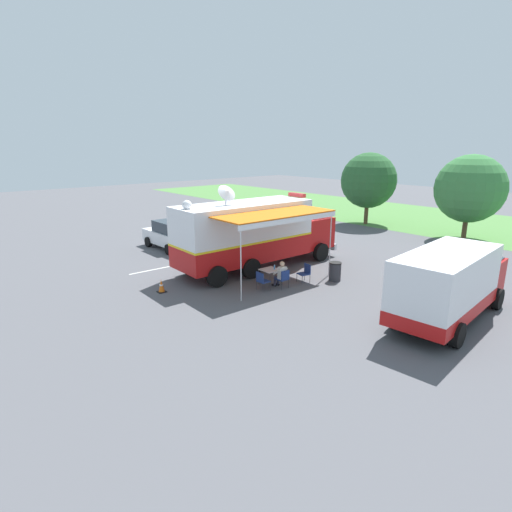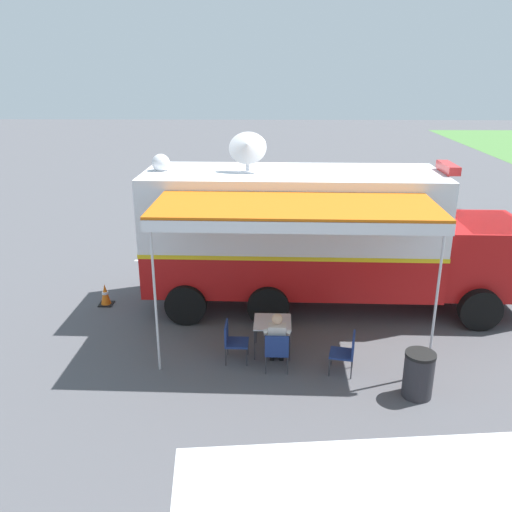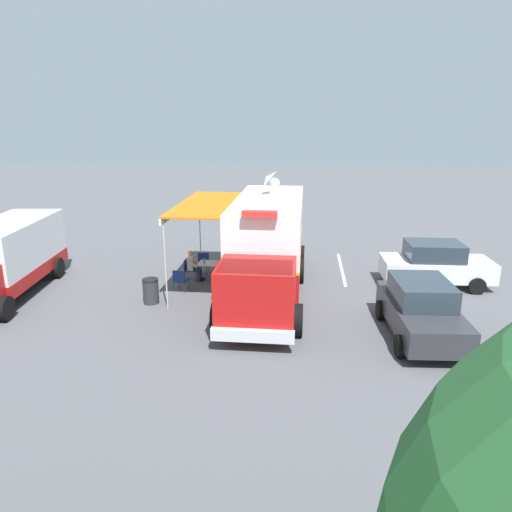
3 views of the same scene
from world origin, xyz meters
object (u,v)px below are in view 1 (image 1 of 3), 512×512
Objects in this scene: folding_chair_spare_by_truck at (305,272)px; car_behind_truck at (171,235)px; command_truck at (256,232)px; trash_bin at (335,271)px; seated_responder at (281,274)px; traffic_cone at (161,286)px; water_bottle at (275,267)px; car_far_corner at (248,229)px; folding_chair_beside_table at (262,280)px; support_truck at (450,284)px; folding_table at (270,271)px; folding_chair_at_table at (283,278)px.

folding_chair_spare_by_truck is 10.06m from car_behind_truck.
command_truck is 10.49× the size of trash_bin.
traffic_cone is (-2.96, -4.42, -0.37)m from seated_responder.
car_behind_truck reaches higher than water_bottle.
car_behind_truck and car_far_corner have the same top height.
folding_chair_beside_table is at bearing 51.86° from traffic_cone.
seated_responder is 2.16× the size of traffic_cone.
car_far_corner is at bearing 170.41° from support_truck.
folding_chair_beside_table is 7.54m from support_truck.
water_bottle is at bearing 49.46° from folding_table.
trash_bin is (0.99, 2.64, -0.20)m from seated_responder.
command_truck is at bearing -159.75° from trash_bin.
car_far_corner is at bearing 158.41° from folding_chair_spare_by_truck.
support_truck is at bearing 8.17° from car_behind_truck.
trash_bin is at bearing 14.61° from car_behind_truck.
seated_responder is 9.72m from car_behind_truck.
seated_responder is at bearing -20.34° from command_truck.
support_truck is at bearing 6.98° from folding_chair_spare_by_truck.
folding_chair_at_table is (3.27, -1.15, -1.43)m from command_truck.
car_behind_truck is at bearing -171.83° from support_truck.
water_bottle is 9.24m from car_behind_truck.
folding_chair_beside_table is 0.96× the size of trash_bin.
water_bottle reaches higher than folding_table.
seated_responder is at bearing 178.70° from folding_chair_at_table.
command_truck is 10.97× the size of folding_chair_spare_by_truck.
seated_responder is 0.30× the size of car_behind_truck.
traffic_cone is at bearing -123.83° from seated_responder.
water_bottle is at bearing -163.28° from support_truck.
trash_bin is 8.09m from traffic_cone.
folding_chair_at_table is at bearing 5.73° from folding_table.
folding_chair_spare_by_truck is at bearing 61.46° from traffic_cone.
car_behind_truck is (-10.71, -2.79, 0.42)m from trash_bin.
folding_chair_beside_table is 0.12× the size of support_truck.
folding_table is at bearing 61.53° from traffic_cone.
support_truck is at bearing 17.54° from folding_table.
folding_chair_at_table is 9.92m from car_behind_truck.
support_truck is at bearing 18.93° from folding_chair_at_table.
folding_chair_beside_table is (0.26, -1.00, -0.32)m from water_bottle.
seated_responder is at bearing -161.61° from support_truck.
car_behind_truck is (-9.72, -0.15, 0.23)m from seated_responder.
command_truck is 6.85m from car_behind_truck.
folding_chair_at_table is 9.40m from car_far_corner.
water_bottle is 0.26× the size of folding_chair_at_table.
water_bottle is 1.08m from folding_chair_beside_table.
command_truck reaches higher than folding_chair_beside_table.
support_truck reaches higher than car_behind_truck.
car_behind_truck is (-9.91, -0.15, 0.37)m from folding_chair_at_table.
seated_responder is at bearing -30.23° from car_far_corner.
folding_chair_at_table reaches higher than traffic_cone.
water_bottle is 7.39m from support_truck.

